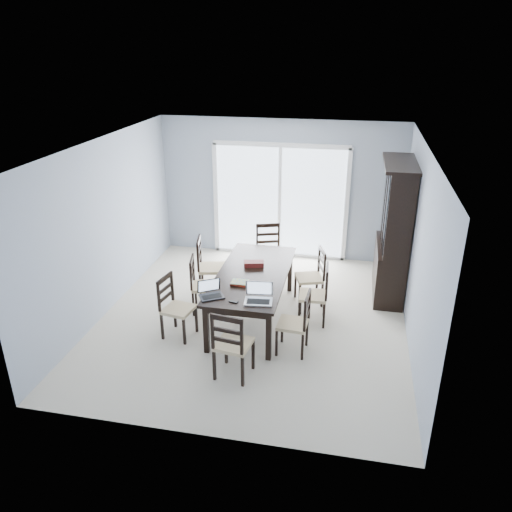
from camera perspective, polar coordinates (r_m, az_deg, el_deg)
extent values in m
plane|color=beige|center=(7.61, -0.36, -7.07)|extent=(5.00, 5.00, 0.00)
plane|color=white|center=(6.68, -0.42, 12.52)|extent=(5.00, 5.00, 0.00)
cube|color=#929DAE|center=(9.38, 2.78, 7.55)|extent=(4.50, 0.02, 2.60)
cube|color=#929DAE|center=(7.79, -16.83, 3.20)|extent=(0.02, 5.00, 2.60)
cube|color=#929DAE|center=(6.97, 18.04, 0.63)|extent=(0.02, 5.00, 2.60)
cube|color=gray|center=(10.75, 3.47, 2.04)|extent=(4.50, 2.00, 0.10)
cube|color=#99999E|center=(11.49, 4.27, 6.62)|extent=(4.50, 0.06, 1.10)
cube|color=black|center=(7.27, -0.38, -2.11)|extent=(1.00, 2.20, 0.04)
cube|color=black|center=(7.29, -0.38, -2.53)|extent=(0.88, 2.08, 0.10)
cube|color=black|center=(6.70, -5.71, -8.39)|extent=(0.07, 0.07, 0.69)
cube|color=black|center=(6.53, 1.46, -9.20)|extent=(0.07, 0.07, 0.69)
cube|color=black|center=(8.40, -1.77, -1.34)|extent=(0.07, 0.07, 0.69)
cube|color=black|center=(8.26, 3.91, -1.83)|extent=(0.07, 0.07, 0.69)
cube|color=black|center=(8.43, 14.93, -1.49)|extent=(0.45, 1.30, 0.85)
cube|color=black|center=(8.05, 15.94, 5.45)|extent=(0.38, 1.30, 1.30)
cube|color=black|center=(7.88, 16.26, 10.14)|extent=(0.50, 1.38, 0.05)
cube|color=black|center=(7.64, 14.65, 4.63)|extent=(0.02, 0.36, 1.18)
cube|color=black|center=(8.04, 14.55, 5.57)|extent=(0.02, 0.36, 1.18)
cube|color=black|center=(8.44, 14.46, 6.42)|extent=(0.02, 0.36, 1.18)
cube|color=silver|center=(9.43, 2.73, 6.05)|extent=(2.40, 0.02, 2.10)
cube|color=white|center=(9.15, 2.85, 12.55)|extent=(2.52, 0.05, 0.08)
cube|color=white|center=(9.41, 2.72, 6.03)|extent=(0.06, 0.05, 2.10)
cube|color=white|center=(9.77, 2.61, 0.28)|extent=(2.52, 0.05, 0.05)
cube|color=black|center=(7.38, -9.24, -6.66)|extent=(0.04, 0.04, 0.40)
cube|color=black|center=(7.13, -10.68, -7.95)|extent=(0.04, 0.04, 0.40)
cube|color=black|center=(7.23, -6.83, -7.23)|extent=(0.04, 0.04, 0.40)
cube|color=black|center=(6.97, -8.21, -8.57)|extent=(0.04, 0.04, 0.40)
cube|color=#D1B08B|center=(7.06, -8.85, -6.05)|extent=(0.45, 0.45, 0.05)
cube|color=black|center=(7.93, -6.90, -4.29)|extent=(0.04, 0.04, 0.39)
cube|color=black|center=(7.63, -7.17, -5.51)|extent=(0.04, 0.04, 0.39)
cube|color=black|center=(7.90, -4.39, -4.31)|extent=(0.04, 0.04, 0.39)
cube|color=black|center=(7.59, -4.56, -5.53)|extent=(0.04, 0.04, 0.39)
cube|color=#D1B08B|center=(7.66, -5.82, -3.46)|extent=(0.45, 0.45, 0.05)
cube|color=black|center=(8.44, -6.14, -2.32)|extent=(0.04, 0.04, 0.43)
cube|color=black|center=(8.10, -6.38, -3.50)|extent=(0.04, 0.04, 0.43)
cube|color=black|center=(8.41, -3.55, -2.32)|extent=(0.04, 0.04, 0.43)
cube|color=black|center=(8.07, -3.68, -3.50)|extent=(0.04, 0.04, 0.43)
cube|color=#D1B08B|center=(8.15, -5.00, -1.38)|extent=(0.50, 0.50, 0.05)
cube|color=black|center=(6.62, 5.33, -10.31)|extent=(0.03, 0.03, 0.39)
cube|color=black|center=(6.91, 5.84, -8.76)|extent=(0.03, 0.03, 0.39)
cube|color=black|center=(6.68, 2.37, -9.92)|extent=(0.03, 0.03, 0.39)
cube|color=black|center=(6.96, 3.01, -8.40)|extent=(0.03, 0.03, 0.39)
cube|color=#D1B08B|center=(6.68, 4.19, -7.76)|extent=(0.40, 0.40, 0.05)
cube|color=black|center=(7.33, 7.76, -6.80)|extent=(0.03, 0.03, 0.40)
cube|color=black|center=(7.64, 7.80, -5.46)|extent=(0.03, 0.03, 0.40)
cube|color=black|center=(7.33, 4.96, -6.64)|extent=(0.03, 0.03, 0.40)
cube|color=black|center=(7.64, 5.12, -5.31)|extent=(0.03, 0.03, 0.40)
cube|color=#D1B08B|center=(7.37, 6.49, -4.52)|extent=(0.42, 0.42, 0.05)
cube|color=black|center=(7.88, 7.55, -4.47)|extent=(0.04, 0.04, 0.40)
cube|color=black|center=(8.19, 6.96, -3.31)|extent=(0.04, 0.04, 0.40)
cube|color=black|center=(7.81, 5.01, -4.64)|extent=(0.04, 0.04, 0.40)
cube|color=black|center=(8.12, 4.51, -3.46)|extent=(0.04, 0.04, 0.40)
cube|color=#D1B08B|center=(7.90, 6.08, -2.51)|extent=(0.50, 0.50, 0.05)
cube|color=black|center=(6.27, -4.78, -12.35)|extent=(0.04, 0.04, 0.42)
cube|color=black|center=(6.15, -1.55, -13.07)|extent=(0.04, 0.04, 0.42)
cube|color=black|center=(6.54, -3.43, -10.58)|extent=(0.04, 0.04, 0.42)
cube|color=black|center=(6.43, -0.33, -11.23)|extent=(0.04, 0.04, 0.42)
cube|color=#D1B08B|center=(6.21, -2.56, -10.02)|extent=(0.46, 0.46, 0.05)
cube|color=black|center=(8.90, 2.54, -0.80)|extent=(0.04, 0.04, 0.43)
cube|color=black|center=(8.84, 0.12, -0.93)|extent=(0.04, 0.04, 0.43)
cube|color=black|center=(8.56, 2.95, -1.84)|extent=(0.04, 0.04, 0.43)
cube|color=black|center=(8.50, 0.43, -1.97)|extent=(0.04, 0.04, 0.43)
cube|color=#D1B08B|center=(8.60, 1.53, 0.07)|extent=(0.53, 0.53, 0.05)
cube|color=black|center=(6.62, -5.09, -4.64)|extent=(0.38, 0.35, 0.02)
cube|color=silver|center=(6.57, -5.13, -3.81)|extent=(0.25, 0.18, 0.17)
cube|color=#B2B2B4|center=(6.47, 0.27, -5.23)|extent=(0.38, 0.29, 0.02)
cube|color=silver|center=(6.41, 0.28, -4.26)|extent=(0.32, 0.08, 0.19)
cube|color=maroon|center=(6.94, -1.95, -3.11)|extent=(0.23, 0.19, 0.03)
cube|color=gold|center=(6.93, -1.87, -2.97)|extent=(0.24, 0.18, 0.01)
cube|color=black|center=(6.48, -2.57, -5.24)|extent=(0.12, 0.07, 0.01)
cube|color=#541012|center=(7.47, -0.25, -0.90)|extent=(0.32, 0.21, 0.07)
cube|color=brown|center=(10.62, 2.05, 4.78)|extent=(2.09, 1.91, 0.94)
cube|color=gray|center=(10.47, 2.08, 7.38)|extent=(2.14, 1.97, 0.06)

